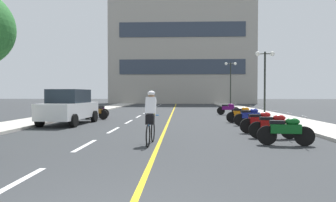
{
  "coord_description": "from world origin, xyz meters",
  "views": [
    {
      "loc": [
        0.93,
        -3.3,
        1.6
      ],
      "look_at": [
        0.1,
        17.15,
        1.11
      ],
      "focal_mm": 32.85,
      "sensor_mm": 36.0,
      "label": 1
    }
  ],
  "objects_px": {
    "motorcycle_2": "(274,125)",
    "motorcycle_6": "(95,112)",
    "motorcycle_7": "(97,110)",
    "parked_car_near": "(69,107)",
    "motorcycle_4": "(250,116)",
    "street_lamp_far": "(231,74)",
    "motorcycle_8": "(228,109)",
    "motorcycle_3": "(261,122)",
    "cyclist_rider": "(151,116)",
    "motorcycle_1": "(286,130)",
    "motorcycle_5": "(242,114)",
    "street_lamp_mid": "(265,67)"
  },
  "relations": [
    {
      "from": "parked_car_near",
      "to": "motorcycle_8",
      "type": "distance_m",
      "value": 12.03
    },
    {
      "from": "cyclist_rider",
      "to": "motorcycle_7",
      "type": "bearing_deg",
      "value": 113.38
    },
    {
      "from": "street_lamp_far",
      "to": "parked_car_near",
      "type": "height_order",
      "value": "street_lamp_far"
    },
    {
      "from": "street_lamp_mid",
      "to": "cyclist_rider",
      "type": "height_order",
      "value": "street_lamp_mid"
    },
    {
      "from": "parked_car_near",
      "to": "motorcycle_5",
      "type": "relative_size",
      "value": 2.53
    },
    {
      "from": "motorcycle_2",
      "to": "motorcycle_8",
      "type": "height_order",
      "value": "same"
    },
    {
      "from": "motorcycle_1",
      "to": "motorcycle_6",
      "type": "height_order",
      "value": "same"
    },
    {
      "from": "street_lamp_far",
      "to": "motorcycle_5",
      "type": "bearing_deg",
      "value": -97.48
    },
    {
      "from": "motorcycle_1",
      "to": "motorcycle_5",
      "type": "relative_size",
      "value": 1.0
    },
    {
      "from": "parked_car_near",
      "to": "motorcycle_3",
      "type": "bearing_deg",
      "value": -19.85
    },
    {
      "from": "motorcycle_5",
      "to": "motorcycle_8",
      "type": "bearing_deg",
      "value": 87.9
    },
    {
      "from": "street_lamp_far",
      "to": "motorcycle_2",
      "type": "distance_m",
      "value": 27.11
    },
    {
      "from": "motorcycle_7",
      "to": "motorcycle_4",
      "type": "bearing_deg",
      "value": -28.08
    },
    {
      "from": "motorcycle_3",
      "to": "motorcycle_8",
      "type": "relative_size",
      "value": 1.01
    },
    {
      "from": "motorcycle_1",
      "to": "motorcycle_2",
      "type": "relative_size",
      "value": 1.0
    },
    {
      "from": "street_lamp_far",
      "to": "motorcycle_5",
      "type": "distance_m",
      "value": 21.14
    },
    {
      "from": "motorcycle_1",
      "to": "motorcycle_8",
      "type": "height_order",
      "value": "same"
    },
    {
      "from": "motorcycle_5",
      "to": "motorcycle_6",
      "type": "height_order",
      "value": "same"
    },
    {
      "from": "motorcycle_3",
      "to": "motorcycle_5",
      "type": "height_order",
      "value": "same"
    },
    {
      "from": "street_lamp_mid",
      "to": "motorcycle_5",
      "type": "height_order",
      "value": "street_lamp_mid"
    },
    {
      "from": "street_lamp_far",
      "to": "motorcycle_6",
      "type": "distance_m",
      "value": 22.31
    },
    {
      "from": "motorcycle_2",
      "to": "motorcycle_6",
      "type": "height_order",
      "value": "same"
    },
    {
      "from": "motorcycle_3",
      "to": "cyclist_rider",
      "type": "xyz_separation_m",
      "value": [
        -4.19,
        -2.87,
        0.41
      ]
    },
    {
      "from": "street_lamp_far",
      "to": "motorcycle_4",
      "type": "height_order",
      "value": "street_lamp_far"
    },
    {
      "from": "motorcycle_8",
      "to": "motorcycle_7",
      "type": "bearing_deg",
      "value": -162.38
    },
    {
      "from": "motorcycle_1",
      "to": "motorcycle_5",
      "type": "bearing_deg",
      "value": 88.91
    },
    {
      "from": "parked_car_near",
      "to": "motorcycle_2",
      "type": "height_order",
      "value": "parked_car_near"
    },
    {
      "from": "motorcycle_5",
      "to": "motorcycle_6",
      "type": "distance_m",
      "value": 8.89
    },
    {
      "from": "street_lamp_far",
      "to": "cyclist_rider",
      "type": "bearing_deg",
      "value": -104.07
    },
    {
      "from": "motorcycle_4",
      "to": "motorcycle_3",
      "type": "bearing_deg",
      "value": -94.98
    },
    {
      "from": "motorcycle_1",
      "to": "motorcycle_6",
      "type": "xyz_separation_m",
      "value": [
        -8.56,
        9.33,
        0.0
      ]
    },
    {
      "from": "street_lamp_mid",
      "to": "motorcycle_2",
      "type": "distance_m",
      "value": 13.35
    },
    {
      "from": "street_lamp_far",
      "to": "motorcycle_8",
      "type": "bearing_deg",
      "value": -99.75
    },
    {
      "from": "parked_car_near",
      "to": "cyclist_rider",
      "type": "xyz_separation_m",
      "value": [
        4.87,
        -6.14,
        -0.03
      ]
    },
    {
      "from": "motorcycle_5",
      "to": "motorcycle_8",
      "type": "height_order",
      "value": "same"
    },
    {
      "from": "street_lamp_mid",
      "to": "cyclist_rider",
      "type": "xyz_separation_m",
      "value": [
        -7.34,
        -13.95,
        -2.7
      ]
    },
    {
      "from": "cyclist_rider",
      "to": "motorcycle_4",
      "type": "bearing_deg",
      "value": 52.81
    },
    {
      "from": "parked_car_near",
      "to": "cyclist_rider",
      "type": "distance_m",
      "value": 7.84
    },
    {
      "from": "parked_car_near",
      "to": "motorcycle_6",
      "type": "distance_m",
      "value": 3.18
    },
    {
      "from": "motorcycle_3",
      "to": "motorcycle_8",
      "type": "distance_m",
      "value": 10.75
    },
    {
      "from": "motorcycle_2",
      "to": "motorcycle_7",
      "type": "distance_m",
      "value": 12.88
    },
    {
      "from": "motorcycle_7",
      "to": "motorcycle_8",
      "type": "xyz_separation_m",
      "value": [
        9.18,
        2.91,
        0.0
      ]
    },
    {
      "from": "street_lamp_far",
      "to": "cyclist_rider",
      "type": "xyz_separation_m",
      "value": [
        -7.04,
        -28.08,
        -3.1
      ]
    },
    {
      "from": "motorcycle_7",
      "to": "parked_car_near",
      "type": "bearing_deg",
      "value": -93.06
    },
    {
      "from": "motorcycle_7",
      "to": "cyclist_rider",
      "type": "bearing_deg",
      "value": -66.62
    },
    {
      "from": "motorcycle_6",
      "to": "motorcycle_8",
      "type": "bearing_deg",
      "value": 26.05
    },
    {
      "from": "motorcycle_6",
      "to": "motorcycle_7",
      "type": "distance_m",
      "value": 1.47
    },
    {
      "from": "motorcycle_2",
      "to": "street_lamp_mid",
      "type": "bearing_deg",
      "value": 76.2
    },
    {
      "from": "motorcycle_4",
      "to": "motorcycle_7",
      "type": "height_order",
      "value": "same"
    },
    {
      "from": "street_lamp_far",
      "to": "motorcycle_4",
      "type": "bearing_deg",
      "value": -96.66
    }
  ]
}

